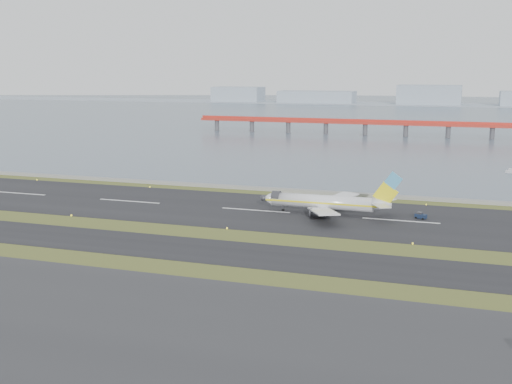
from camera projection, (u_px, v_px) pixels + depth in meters
ground at (216, 236)px, 151.98m from camera, size 1000.00×1000.00×0.00m
apron_strip at (85, 321)px, 100.73m from camera, size 1000.00×50.00×0.10m
taxiway_strip at (195, 249)px, 140.79m from camera, size 1000.00×18.00×0.10m
runway_strip at (256, 210)px, 179.93m from camera, size 1000.00×45.00×0.10m
seawall at (285, 190)px, 207.80m from camera, size 1000.00×2.50×1.00m
bay_water at (406, 113)px, 580.61m from camera, size 1400.00×800.00×1.30m
red_pier at (406, 124)px, 377.35m from camera, size 260.00×5.00×10.20m
far_shoreline at (432, 99)px, 724.33m from camera, size 1400.00×80.00×60.50m
airliner at (327, 202)px, 174.21m from camera, size 38.52×32.89×12.80m
pushback_tug at (421, 216)px, 169.59m from camera, size 3.28×2.56×1.85m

